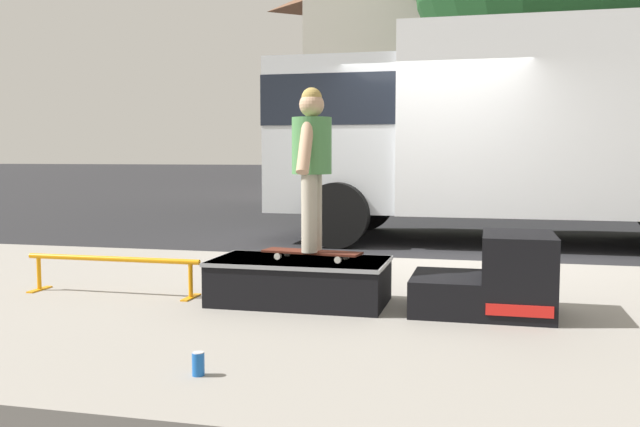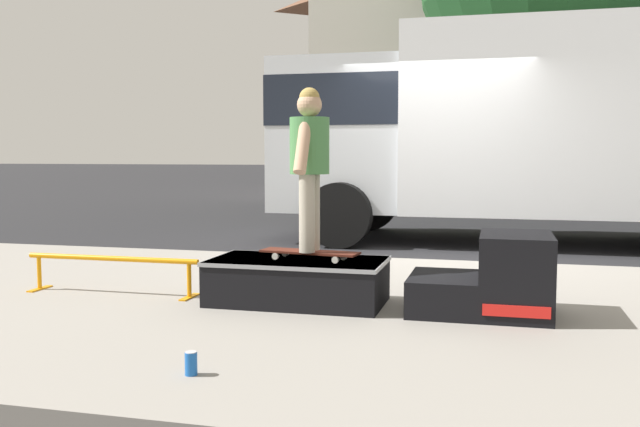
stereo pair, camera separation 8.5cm
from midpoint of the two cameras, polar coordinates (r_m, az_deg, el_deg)
ground_plane at (r=8.32m, az=8.27°, el=-4.02°), size 140.00×140.00×0.00m
sidewalk_slab at (r=5.38m, az=5.24°, el=-8.26°), size 50.00×5.00×0.12m
skate_box at (r=5.44m, az=-2.11°, el=-5.45°), size 1.36×0.74×0.35m
kicker_ramp at (r=5.23m, az=13.78°, el=-5.35°), size 1.02×0.73×0.59m
grind_rail at (r=6.04m, az=-17.11°, el=-4.11°), size 1.56×0.28×0.32m
skateboard at (r=5.38m, az=-1.13°, el=-3.23°), size 0.80×0.30×0.07m
skater_kid at (r=5.33m, az=-1.15°, el=4.79°), size 0.31×0.65×1.26m
soda_can at (r=3.79m, az=-10.64°, el=-12.07°), size 0.07×0.07×0.13m
box_truck at (r=10.40m, az=15.28°, el=7.04°), size 6.91×2.63×3.05m
house_behind at (r=22.55m, az=12.36°, el=12.35°), size 9.54×8.23×8.40m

